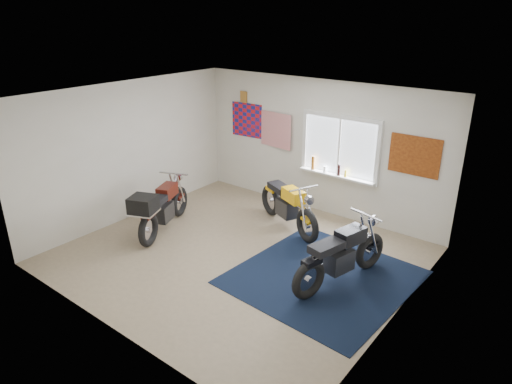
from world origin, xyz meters
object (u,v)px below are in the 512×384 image
Objects in this scene: navy_rug at (323,277)px; maroon_tourer at (160,208)px; yellow_triumph at (288,206)px; black_chrome_bike at (341,256)px.

navy_rug is 1.38× the size of maroon_tourer.
navy_rug is at bearing -103.55° from maroon_tourer.
navy_rug is 1.90m from yellow_triumph.
navy_rug is 1.34× the size of black_chrome_bike.
black_chrome_bike is 1.03× the size of maroon_tourer.
black_chrome_bike is at bearing 11.16° from navy_rug.
yellow_triumph is 0.98× the size of maroon_tourer.
yellow_triumph is 2.03m from black_chrome_bike.
yellow_triumph is 2.40m from maroon_tourer.
yellow_triumph is at bearing 71.50° from black_chrome_bike.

